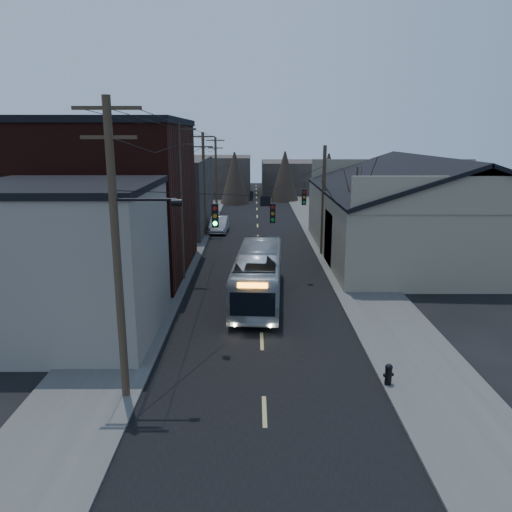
# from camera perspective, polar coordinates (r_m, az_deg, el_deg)

# --- Properties ---
(ground) EXTENTS (160.00, 160.00, 0.00)m
(ground) POSITION_cam_1_polar(r_m,az_deg,el_deg) (16.30, 1.12, -21.00)
(ground) COLOR black
(ground) RESTS_ON ground
(road_surface) EXTENTS (9.00, 110.00, 0.02)m
(road_surface) POSITION_cam_1_polar(r_m,az_deg,el_deg) (44.37, 0.24, 1.65)
(road_surface) COLOR black
(road_surface) RESTS_ON ground
(sidewalk_left) EXTENTS (4.00, 110.00, 0.12)m
(sidewalk_left) POSITION_cam_1_polar(r_m,az_deg,el_deg) (44.79, -8.10, 1.69)
(sidewalk_left) COLOR #474744
(sidewalk_left) RESTS_ON ground
(sidewalk_right) EXTENTS (4.00, 110.00, 0.12)m
(sidewalk_right) POSITION_cam_1_polar(r_m,az_deg,el_deg) (44.89, 8.57, 1.70)
(sidewalk_right) COLOR #474744
(sidewalk_right) RESTS_ON ground
(building_clapboard) EXTENTS (8.00, 8.00, 7.00)m
(building_clapboard) POSITION_cam_1_polar(r_m,az_deg,el_deg) (24.69, -20.72, -0.73)
(building_clapboard) COLOR gray
(building_clapboard) RESTS_ON ground
(building_brick) EXTENTS (10.00, 12.00, 10.00)m
(building_brick) POSITION_cam_1_polar(r_m,az_deg,el_deg) (35.02, -16.30, 6.14)
(building_brick) COLOR black
(building_brick) RESTS_ON ground
(building_left_far) EXTENTS (9.00, 14.00, 7.00)m
(building_left_far) POSITION_cam_1_polar(r_m,az_deg,el_deg) (50.57, -10.71, 6.91)
(building_left_far) COLOR #2D2824
(building_left_far) RESTS_ON ground
(warehouse) EXTENTS (16.16, 20.60, 7.73)m
(warehouse) POSITION_cam_1_polar(r_m,az_deg,el_deg) (41.18, 18.75, 3.78)
(warehouse) COLOR gray
(warehouse) RESTS_ON ground
(building_far_left) EXTENTS (10.00, 12.00, 6.00)m
(building_far_left) POSITION_cam_1_polar(r_m,az_deg,el_deg) (78.85, -4.37, 9.11)
(building_far_left) COLOR #2D2824
(building_far_left) RESTS_ON ground
(building_far_right) EXTENTS (12.00, 14.00, 5.00)m
(building_far_right) POSITION_cam_1_polar(r_m,az_deg,el_deg) (83.99, 4.87, 9.04)
(building_far_right) COLOR #2D2824
(building_far_right) RESTS_ON ground
(bare_tree) EXTENTS (0.40, 0.40, 7.20)m
(bare_tree) POSITION_cam_1_polar(r_m,az_deg,el_deg) (34.56, 11.25, 3.99)
(bare_tree) COLOR black
(bare_tree) RESTS_ON ground
(utility_lines) EXTENTS (11.24, 45.28, 10.50)m
(utility_lines) POSITION_cam_1_polar(r_m,az_deg,el_deg) (37.89, -4.43, 7.11)
(utility_lines) COLOR #382B1E
(utility_lines) RESTS_ON ground
(bus) EXTENTS (3.11, 10.71, 2.95)m
(bus) POSITION_cam_1_polar(r_m,az_deg,el_deg) (28.50, 0.27, -2.19)
(bus) COLOR #9EA5AA
(bus) RESTS_ON ground
(parked_car) EXTENTS (1.75, 4.64, 1.51)m
(parked_car) POSITION_cam_1_polar(r_m,az_deg,el_deg) (48.82, -4.23, 3.62)
(parked_car) COLOR #9A9EA1
(parked_car) RESTS_ON ground
(fire_hydrant) EXTENTS (0.40, 0.28, 0.82)m
(fire_hydrant) POSITION_cam_1_polar(r_m,az_deg,el_deg) (19.87, 14.91, -12.83)
(fire_hydrant) COLOR black
(fire_hydrant) RESTS_ON sidewalk_right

